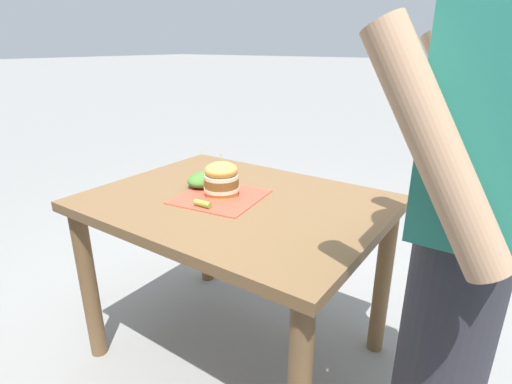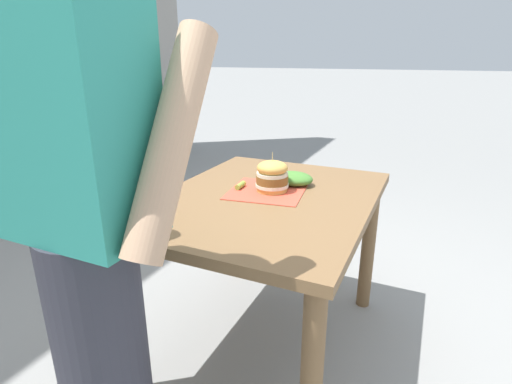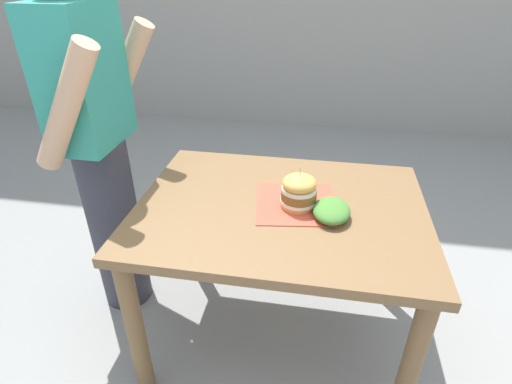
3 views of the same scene
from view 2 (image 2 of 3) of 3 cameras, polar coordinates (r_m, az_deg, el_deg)
The scene contains 7 objects.
ground_plane at distance 2.05m, azimuth 1.24°, elevation -20.57°, with size 80.00×80.00×0.00m, color gray.
patio_table at distance 1.72m, azimuth 1.38°, elevation -4.26°, with size 0.86×1.14×0.74m.
serving_paper at distance 1.74m, azimuth 1.57°, elevation 0.15°, with size 0.31×0.31×0.00m, color #D64C38.
sandwich at distance 1.72m, azimuth 2.19°, elevation 2.34°, with size 0.14×0.14×0.17m.
pickle_spear at distance 1.77m, azimuth -2.24°, elevation 0.95°, with size 0.02×0.02×0.07m, color #8EA83D.
side_salad at distance 1.82m, azimuth 5.36°, elevation 1.94°, with size 0.18×0.14×0.06m, color #477F33.
diner_across_table at distance 1.06m, azimuth -23.02°, elevation -5.87°, with size 0.55×0.35×1.69m.
Camera 2 is at (-0.62, 1.46, 1.30)m, focal length 28.00 mm.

